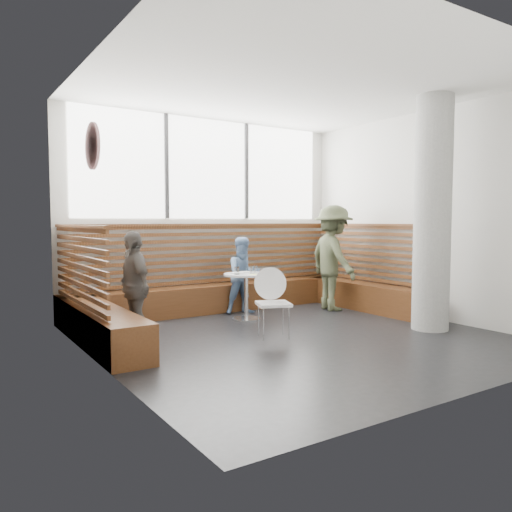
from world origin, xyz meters
TOP-DOWN VIEW (x-y plane):
  - room at (0.00, 0.00)m, footprint 5.00×5.00m
  - booth at (0.00, 1.77)m, footprint 5.00×2.50m
  - concrete_column at (1.85, -0.60)m, footprint 0.50×0.50m
  - wall_art at (-2.46, 0.40)m, footprint 0.03×0.50m
  - cafe_table at (0.06, 1.37)m, footprint 0.69×0.69m
  - cafe_chair at (-0.27, 0.24)m, footprint 0.43×0.42m
  - adult_man at (1.74, 1.30)m, footprint 0.86×1.25m
  - child_back at (0.29, 1.81)m, footprint 0.67×0.57m
  - child_left at (-1.85, 0.94)m, footprint 0.35×0.81m
  - plate_near at (-0.05, 1.47)m, footprint 0.21×0.21m
  - plate_far at (0.12, 1.50)m, footprint 0.21×0.21m
  - glass_left at (-0.12, 1.34)m, footprint 0.08×0.08m
  - glass_mid at (0.16, 1.35)m, footprint 0.07×0.07m
  - glass_right at (0.25, 1.41)m, footprint 0.07×0.07m
  - menu_card at (0.10, 1.16)m, footprint 0.22×0.19m

SIDE VIEW (x-z plane):
  - booth at x=0.00m, z-range -0.31..1.13m
  - cafe_table at x=0.06m, z-range 0.15..0.86m
  - cafe_chair at x=-0.27m, z-range 0.08..0.98m
  - child_back at x=0.29m, z-range 0.00..1.25m
  - child_left at x=-1.85m, z-range 0.00..1.38m
  - menu_card at x=0.10m, z-range 0.71..0.71m
  - plate_near at x=-0.05m, z-range 0.71..0.72m
  - plate_far at x=0.12m, z-range 0.71..0.72m
  - glass_right at x=0.25m, z-range 0.71..0.82m
  - glass_mid at x=0.16m, z-range 0.71..0.82m
  - glass_left at x=-0.12m, z-range 0.71..0.83m
  - adult_man at x=1.74m, z-range 0.00..1.77m
  - concrete_column at x=1.85m, z-range 0.00..3.20m
  - room at x=0.00m, z-range 0.00..3.20m
  - wall_art at x=-2.46m, z-range 2.05..2.55m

